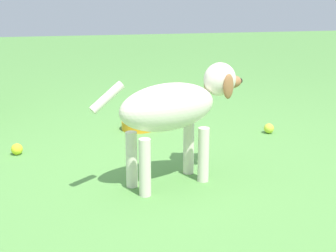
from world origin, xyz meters
The scene contains 5 objects.
ground centered at (0.00, 0.00, 0.00)m, with size 14.00×14.00×0.00m, color #548C42.
dog centered at (0.14, 0.08, 0.38)m, with size 0.40×0.80×0.57m.
tennis_ball_1 centered at (-0.55, 0.84, 0.03)m, with size 0.07×0.07×0.07m, color #C6DB39.
tennis_ball_2 centered at (-0.43, -0.74, 0.03)m, with size 0.07×0.07×0.07m, color yellow.
water_bowl centered at (-0.81, 0.01, 0.03)m, with size 0.22×0.22×0.06m, color orange.
Camera 1 is at (2.44, -0.41, 0.96)m, focal length 54.15 mm.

